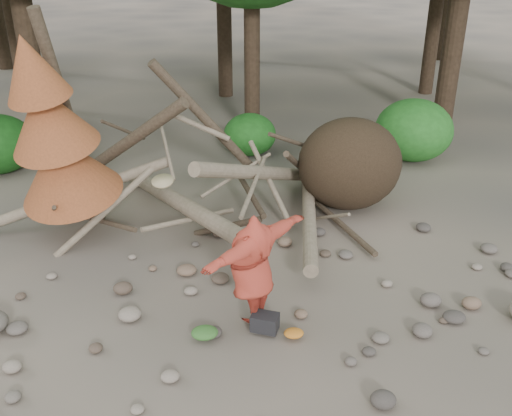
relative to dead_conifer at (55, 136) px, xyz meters
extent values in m
plane|color=#514C44|center=(3.12, -3.37, -2.11)|extent=(120.00, 120.00, 0.00)
ellipsoid|color=#332619|center=(5.72, 0.93, -1.12)|extent=(2.20, 1.87, 1.98)
cylinder|color=gray|center=(2.12, 0.33, -1.56)|extent=(2.61, 5.11, 1.08)
cylinder|color=gray|center=(3.92, 0.83, -1.21)|extent=(3.18, 3.71, 1.90)
cylinder|color=brown|center=(0.92, 1.23, -0.71)|extent=(3.08, 1.91, 2.49)
cylinder|color=gray|center=(4.72, 0.13, -1.76)|extent=(1.13, 4.98, 0.43)
cylinder|color=brown|center=(2.82, 1.43, -0.31)|extent=(2.39, 1.03, 2.89)
cylinder|color=gray|center=(0.12, 0.63, -1.41)|extent=(3.71, 0.86, 1.20)
cylinder|color=#4C3F30|center=(0.62, 0.13, -1.81)|extent=(1.52, 1.70, 0.49)
cylinder|color=gray|center=(3.32, 1.03, -1.31)|extent=(1.57, 0.85, 0.69)
cylinder|color=#4C3F30|center=(4.92, 1.53, -0.91)|extent=(1.92, 1.25, 1.10)
cylinder|color=gray|center=(1.92, 0.83, -0.61)|extent=(0.37, 1.42, 0.85)
cylinder|color=#4C3F30|center=(5.32, -0.17, -1.96)|extent=(0.79, 2.54, 0.12)
cylinder|color=gray|center=(2.32, -0.27, -1.66)|extent=(1.78, 1.11, 0.29)
cylinder|color=#4C3F30|center=(0.22, 0.43, 0.09)|extent=(0.67, 1.13, 4.35)
cone|color=brown|center=(0.06, 0.12, -0.61)|extent=(2.06, 2.13, 1.86)
cone|color=brown|center=(-0.05, -0.09, 0.39)|extent=(1.71, 1.78, 1.65)
cone|color=brown|center=(-0.14, -0.28, 1.29)|extent=(1.23, 1.30, 1.41)
cylinder|color=#38281C|center=(4.12, 5.83, 1.46)|extent=(0.44, 0.44, 7.14)
ellipsoid|color=#20661D|center=(3.92, 4.43, -1.55)|extent=(1.40, 1.40, 1.12)
ellipsoid|color=#297925|center=(8.12, 3.63, -1.31)|extent=(2.00, 2.00, 1.60)
imported|color=#AE3627|center=(3.26, -3.02, -1.15)|extent=(1.97, 1.93, 1.76)
cylinder|color=tan|center=(2.08, -3.19, 0.37)|extent=(0.36, 0.35, 0.13)
cube|color=black|center=(3.42, -3.26, -1.98)|extent=(0.47, 0.39, 0.26)
ellipsoid|color=#336829|center=(2.53, -3.33, -2.04)|extent=(0.40, 0.33, 0.15)
ellipsoid|color=#C47221|center=(3.83, -3.45, -2.06)|extent=(0.29, 0.24, 0.11)
camera|label=1|loc=(2.59, -10.07, 3.23)|focal=40.00mm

